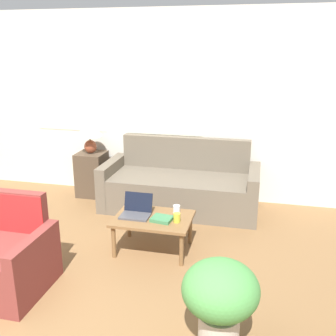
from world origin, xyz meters
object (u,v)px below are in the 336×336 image
(couch, at_px, (181,187))
(book_red, at_px, (162,219))
(armchair, at_px, (4,260))
(coffee_table, at_px, (153,221))
(cup_yellow, at_px, (177,209))
(potted_plant, at_px, (220,296))
(laptop, at_px, (136,211))
(table_lamp, at_px, (89,130))
(cup_navy, at_px, (177,218))

(couch, bearing_deg, book_red, -87.16)
(armchair, height_order, coffee_table, armchair)
(couch, xyz_separation_m, cup_yellow, (0.17, -1.06, 0.14))
(potted_plant, bearing_deg, laptop, 128.61)
(armchair, distance_m, book_red, 1.54)
(book_red, bearing_deg, coffee_table, 153.47)
(couch, relative_size, book_red, 8.95)
(table_lamp, xyz_separation_m, coffee_table, (1.31, -1.39, -0.63))
(couch, bearing_deg, laptop, -100.79)
(coffee_table, distance_m, book_red, 0.14)
(cup_yellow, height_order, book_red, cup_yellow)
(book_red, xyz_separation_m, potted_plant, (0.73, -1.22, 0.03))
(table_lamp, bearing_deg, coffee_table, -46.71)
(table_lamp, bearing_deg, armchair, -85.45)
(cup_yellow, bearing_deg, coffee_table, -139.53)
(coffee_table, height_order, cup_yellow, cup_yellow)
(cup_yellow, bearing_deg, armchair, -139.40)
(table_lamp, height_order, cup_yellow, table_lamp)
(cup_navy, height_order, potted_plant, potted_plant)
(cup_yellow, height_order, potted_plant, potted_plant)
(couch, bearing_deg, table_lamp, 173.69)
(cup_navy, relative_size, cup_yellow, 1.19)
(book_red, bearing_deg, potted_plant, -59.10)
(coffee_table, bearing_deg, laptop, 176.24)
(coffee_table, xyz_separation_m, cup_yellow, (0.21, 0.18, 0.09))
(laptop, relative_size, book_red, 1.34)
(laptop, bearing_deg, potted_plant, -51.39)
(armchair, relative_size, table_lamp, 1.67)
(armchair, xyz_separation_m, coffee_table, (1.12, 0.96, 0.07))
(coffee_table, height_order, cup_navy, cup_navy)
(table_lamp, distance_m, book_red, 2.10)
(cup_yellow, relative_size, potted_plant, 0.12)
(cup_navy, bearing_deg, couch, 99.75)
(cup_yellow, xyz_separation_m, potted_plant, (0.63, -1.46, 0.01))
(table_lamp, bearing_deg, potted_plant, -51.12)
(armchair, height_order, cup_yellow, armchair)
(table_lamp, bearing_deg, cup_yellow, -38.40)
(table_lamp, height_order, laptop, table_lamp)
(couch, height_order, armchair, couch)
(coffee_table, xyz_separation_m, cup_navy, (0.27, -0.06, 0.09))
(table_lamp, bearing_deg, couch, -6.31)
(coffee_table, distance_m, potted_plant, 1.53)
(armchair, xyz_separation_m, cup_navy, (1.39, 0.91, 0.16))
(cup_yellow, relative_size, book_red, 0.35)
(table_lamp, height_order, potted_plant, table_lamp)
(table_lamp, relative_size, laptop, 1.61)
(armchair, height_order, potted_plant, armchair)
(coffee_table, bearing_deg, cup_navy, -11.86)
(laptop, height_order, cup_yellow, laptop)
(book_red, height_order, potted_plant, potted_plant)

